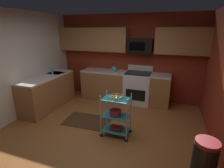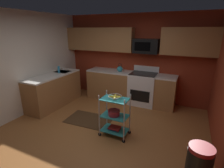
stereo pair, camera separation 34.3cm
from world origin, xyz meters
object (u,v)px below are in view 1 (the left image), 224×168
at_px(rolling_cart, 116,116).
at_px(fruit_bowl, 116,96).
at_px(kettle, 114,69).
at_px(trash_can, 204,161).
at_px(book_stack, 116,128).
at_px(mixing_bowl_large, 115,113).
at_px(dish_soap_bottle, 52,71).
at_px(oven_range, 138,87).
at_px(microwave, 140,46).

relative_size(rolling_cart, fruit_bowl, 3.36).
xyz_separation_m(kettle, trash_can, (2.22, -2.51, -0.67)).
bearing_deg(trash_can, book_stack, 157.24).
bearing_deg(mixing_bowl_large, kettle, 109.11).
height_order(dish_soap_bottle, trash_can, dish_soap_bottle).
xyz_separation_m(fruit_bowl, mixing_bowl_large, (-0.02, -0.00, -0.36)).
relative_size(book_stack, kettle, 0.92).
distance_m(book_stack, dish_soap_bottle, 2.55).
relative_size(oven_range, rolling_cart, 1.20).
xyz_separation_m(mixing_bowl_large, trash_can, (1.58, -0.66, -0.19)).
height_order(rolling_cart, dish_soap_bottle, dish_soap_bottle).
xyz_separation_m(oven_range, microwave, (-0.00, 0.10, 1.22)).
xyz_separation_m(rolling_cart, fruit_bowl, (-0.00, -0.00, 0.42)).
bearing_deg(rolling_cart, fruit_bowl, -153.43).
bearing_deg(rolling_cart, kettle, 109.60).
relative_size(fruit_bowl, mixing_bowl_large, 1.08).
height_order(oven_range, mixing_bowl_large, oven_range).
relative_size(mixing_bowl_large, kettle, 0.95).
distance_m(rolling_cart, mixing_bowl_large, 0.07).
distance_m(oven_range, dish_soap_bottle, 2.54).
relative_size(oven_range, fruit_bowl, 4.04).
distance_m(book_stack, trash_can, 1.70).
height_order(microwave, trash_can, microwave).
bearing_deg(trash_can, fruit_bowl, 157.24).
bearing_deg(fruit_bowl, book_stack, 14.04).
distance_m(oven_range, mixing_bowl_large, 1.86).
height_order(oven_range, rolling_cart, oven_range).
distance_m(mixing_bowl_large, dish_soap_bottle, 2.44).
xyz_separation_m(fruit_bowl, kettle, (-0.66, 1.85, 0.12)).
bearing_deg(oven_range, book_stack, -92.55).
bearing_deg(kettle, oven_range, 0.30).
relative_size(microwave, trash_can, 1.06).
bearing_deg(fruit_bowl, microwave, 87.60).
relative_size(microwave, kettle, 2.65).
height_order(rolling_cart, kettle, kettle).
bearing_deg(trash_can, dish_soap_bottle, 157.38).
distance_m(book_stack, kettle, 2.14).
bearing_deg(kettle, rolling_cart, -70.40).
relative_size(microwave, mixing_bowl_large, 2.78).
height_order(fruit_bowl, mixing_bowl_large, fruit_bowl).
relative_size(fruit_bowl, kettle, 1.03).
relative_size(book_stack, dish_soap_bottle, 1.21).
distance_m(oven_range, microwave, 1.23).
bearing_deg(oven_range, trash_can, -59.50).
bearing_deg(microwave, mixing_bowl_large, -92.92).
bearing_deg(trash_can, kettle, 131.54).
height_order(oven_range, microwave, microwave).
bearing_deg(book_stack, rolling_cart, 180.00).
xyz_separation_m(fruit_bowl, book_stack, (0.00, 0.00, -0.72)).
distance_m(rolling_cart, dish_soap_bottle, 2.47).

